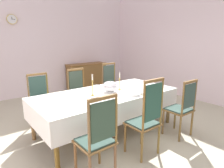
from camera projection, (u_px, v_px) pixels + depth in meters
ground at (111, 134)px, 3.78m from camera, size 6.49×7.11×0.04m
back_wall at (41, 42)px, 6.14m from camera, size 6.49×0.08×3.35m
right_wall at (205, 42)px, 5.38m from camera, size 0.08×7.11×3.35m
dining_table at (107, 96)px, 3.72m from camera, size 2.70×1.24×0.77m
tablecloth at (107, 97)px, 3.72m from camera, size 2.72×1.26×0.38m
chair_south_a at (98, 137)px, 2.41m from camera, size 0.44×0.42×1.14m
chair_north_a at (41, 99)px, 3.98m from camera, size 0.44×0.42×1.09m
chair_south_b at (146, 118)px, 2.93m from camera, size 0.44×0.42×1.23m
chair_north_b at (79, 92)px, 4.51m from camera, size 0.44×0.42×1.10m
chair_south_c at (182, 107)px, 3.53m from camera, size 0.44×0.42×1.08m
chair_north_c at (112, 85)px, 5.09m from camera, size 0.44×0.42×1.16m
soup_tureen at (110, 86)px, 3.73m from camera, size 0.28×0.28×0.22m
candlestick_west at (93, 87)px, 3.48m from camera, size 0.07×0.07×0.39m
candlestick_east at (120, 83)px, 3.86m from camera, size 0.07×0.07×0.35m
bowl_near_left at (144, 93)px, 3.62m from camera, size 0.18×0.18×0.04m
bowl_near_right at (135, 95)px, 3.49m from camera, size 0.18×0.18×0.04m
bowl_far_left at (98, 104)px, 2.98m from camera, size 0.15×0.15×0.04m
bowl_far_right at (97, 86)px, 4.14m from camera, size 0.17×0.17×0.03m
spoon_primary at (147, 92)px, 3.71m from camera, size 0.05×0.18×0.01m
spoon_secondary at (139, 94)px, 3.59m from camera, size 0.05×0.18×0.01m
sideboard at (87, 76)px, 7.05m from camera, size 1.44×0.48×0.90m
mounted_clock at (12, 19)px, 5.47m from camera, size 0.27×0.06×0.27m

